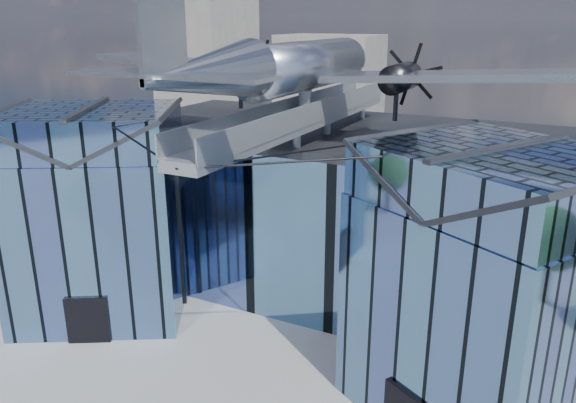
% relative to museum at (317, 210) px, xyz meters
% --- Properties ---
extents(ground_plane, '(120.00, 120.00, 0.00)m').
position_rel_museum_xyz_m(ground_plane, '(-0.00, -5.82, -5.54)').
color(ground_plane, gray).
extents(museum, '(32.88, 24.50, 17.60)m').
position_rel_museum_xyz_m(museum, '(0.00, 0.00, 0.00)').
color(museum, '#4F72A2').
rests_on(museum, ground).
extents(bg_towers, '(77.00, 24.50, 26.00)m').
position_rel_museum_xyz_m(bg_towers, '(1.45, 44.67, 4.47)').
color(bg_towers, slate).
rests_on(bg_towers, ground).
extents(tree_side_w, '(3.54, 3.54, 5.19)m').
position_rel_museum_xyz_m(tree_side_w, '(-24.83, 5.74, -2.02)').
color(tree_side_w, '#301F13').
rests_on(tree_side_w, ground).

